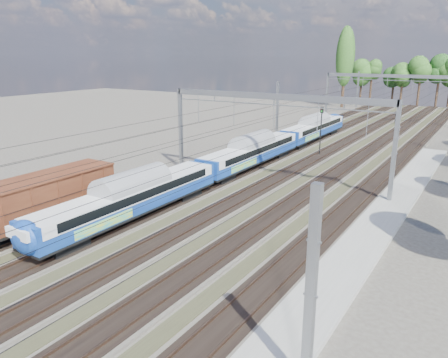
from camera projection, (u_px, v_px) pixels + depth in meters
The scene contains 9 objects.
track_bed at pixel (323, 154), 56.53m from camera, with size 21.00×130.00×0.34m.
platform at pixel (364, 243), 30.05m from camera, with size 3.00×70.00×0.30m, color gray.
catenary at pixel (347, 100), 60.86m from camera, with size 25.65×130.00×9.00m.
tree_belt at pixel (439, 77), 88.95m from camera, with size 38.80×101.50×11.51m.
poplar at pixel (345, 57), 103.76m from camera, with size 4.40×4.40×19.04m.
emu_train at pixel (251, 149), 49.01m from camera, with size 2.73×57.74×3.99m.
freight_boxcar at pixel (21, 205), 30.73m from camera, with size 3.15×15.19×3.92m.
worker at pixel (396, 119), 81.34m from camera, with size 0.64×0.42×1.75m, color black.
signal_near at pixel (321, 125), 55.02m from camera, with size 0.39×0.36×6.30m.
Camera 1 is at (18.63, -8.53, 12.68)m, focal length 35.00 mm.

